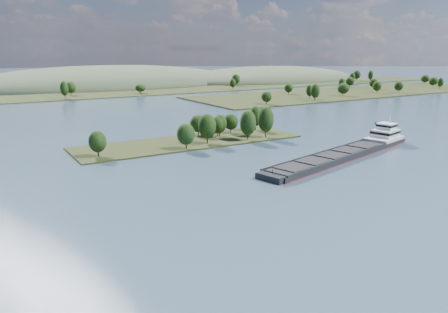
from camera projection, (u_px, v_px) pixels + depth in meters
ground at (274, 176)px, 140.21m from camera, size 1800.00×1800.00×0.00m
tree_island at (206, 132)px, 191.53m from camera, size 100.00×30.88×15.29m
right_bank at (356, 92)px, 405.14m from camera, size 320.00×90.00×14.68m
back_shoreline at (84, 95)px, 376.82m from camera, size 900.00×60.00×15.34m
hill_east at (270, 80)px, 561.32m from camera, size 260.00×140.00×36.00m
hill_west at (109, 85)px, 486.42m from camera, size 320.00×160.00×44.00m
cargo_barge at (350, 151)px, 168.34m from camera, size 88.09×31.63×11.93m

